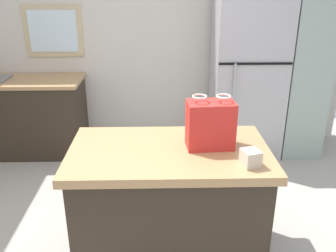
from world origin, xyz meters
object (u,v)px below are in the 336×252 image
bottle (190,120)px  kitchen_island (169,203)px  tall_cabinet (304,67)px  shopping_bag (210,124)px  refrigerator (247,77)px  small_box (251,158)px

bottle → kitchen_island: bearing=-120.4°
tall_cabinet → shopping_bag: 2.22m
refrigerator → tall_cabinet: 0.66m
refrigerator → bottle: refrigerator is taller
small_box → shopping_bag: bearing=127.4°
kitchen_island → refrigerator: 2.11m
tall_cabinet → kitchen_island: bearing=-131.3°
tall_cabinet → refrigerator: bearing=-180.0°
small_box → bottle: bottle is taller
small_box → refrigerator: bearing=77.8°
tall_cabinet → shopping_bag: bearing=-126.4°
refrigerator → bottle: 1.73m
bottle → shopping_bag: bearing=-65.7°
refrigerator → kitchen_island: bearing=-117.6°
tall_cabinet → bottle: bearing=-133.0°
tall_cabinet → bottle: tall_cabinet is taller
kitchen_island → small_box: (0.50, -0.25, 0.49)m
refrigerator → tall_cabinet: (0.65, 0.00, 0.10)m
kitchen_island → small_box: 0.75m
shopping_bag → tall_cabinet: bearing=53.6°
refrigerator → tall_cabinet: size_ratio=0.90×
refrigerator → small_box: (-0.45, -2.08, 0.02)m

